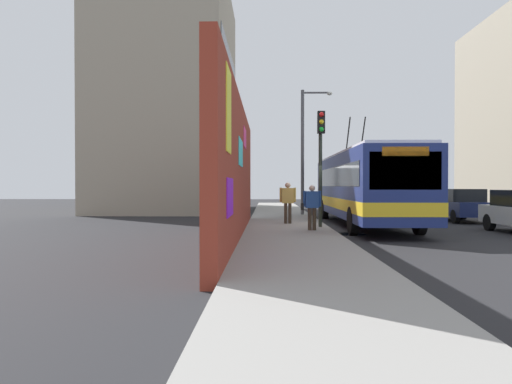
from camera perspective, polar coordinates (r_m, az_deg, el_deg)
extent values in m
plane|color=#232326|center=(18.64, 8.81, -4.56)|extent=(80.00, 80.00, 0.00)
cube|color=gray|center=(18.49, 3.87, -4.36)|extent=(48.00, 3.20, 0.15)
cube|color=maroon|center=(14.71, -2.33, 2.62)|extent=(14.54, 0.30, 4.41)
cube|color=yellow|center=(9.59, -3.44, 10.15)|extent=(1.13, 0.02, 1.74)
cube|color=#F2338C|center=(16.42, -1.39, 6.80)|extent=(1.56, 0.02, 0.70)
cube|color=#8C19D8|center=(9.79, -3.27, -0.64)|extent=(1.54, 0.02, 0.82)
cube|color=#33D8E5|center=(13.78, -1.92, 4.95)|extent=(1.89, 0.02, 0.81)
cube|color=#9E937F|center=(33.36, -10.60, 11.34)|extent=(13.06, 8.20, 15.69)
cube|color=black|center=(32.30, -3.38, 5.52)|extent=(11.10, 0.04, 1.10)
cube|color=black|center=(32.72, -3.39, 11.12)|extent=(11.10, 0.04, 1.10)
cube|color=black|center=(33.44, -3.39, 16.52)|extent=(11.10, 0.04, 1.10)
cube|color=navy|center=(20.46, 13.23, 0.79)|extent=(12.28, 2.56, 2.58)
cube|color=silver|center=(20.51, 13.25, 4.57)|extent=(11.79, 2.36, 0.12)
cube|color=yellow|center=(20.48, 13.23, -1.29)|extent=(12.30, 2.58, 0.44)
cube|color=black|center=(14.53, 18.19, 2.56)|extent=(0.04, 2.18, 1.16)
cube|color=black|center=(20.47, 13.24, 1.87)|extent=(11.30, 2.59, 0.83)
cube|color=orange|center=(14.57, 18.19, 4.87)|extent=(0.06, 1.41, 0.28)
cylinder|color=black|center=(22.45, 13.16, 6.39)|extent=(1.43, 0.06, 2.00)
cylinder|color=black|center=(22.32, 11.39, 6.43)|extent=(1.43, 0.06, 2.00)
cylinder|color=black|center=(17.01, 19.79, -3.42)|extent=(1.00, 0.28, 1.00)
cylinder|color=black|center=(16.43, 12.06, -3.54)|extent=(1.00, 0.28, 1.00)
cylinder|color=black|center=(24.58, 14.00, -2.11)|extent=(1.00, 0.28, 1.00)
cylinder|color=black|center=(24.18, 8.61, -2.14)|extent=(1.00, 0.28, 1.00)
cylinder|color=black|center=(19.83, 27.19, -3.39)|extent=(0.64, 0.22, 0.64)
cube|color=navy|center=(24.33, 24.13, -1.83)|extent=(4.21, 1.74, 0.66)
cube|color=black|center=(24.39, 24.06, -0.35)|extent=(2.53, 1.56, 0.60)
cylinder|color=black|center=(23.40, 27.17, -2.76)|extent=(0.64, 0.22, 0.64)
cylinder|color=black|center=(22.78, 23.69, -2.84)|extent=(0.64, 0.22, 0.64)
cylinder|color=black|center=(25.93, 24.50, -2.41)|extent=(0.64, 0.22, 0.64)
cylinder|color=black|center=(25.37, 21.31, -2.46)|extent=(0.64, 0.22, 0.64)
cube|color=#38383D|center=(29.51, 19.97, -1.36)|extent=(4.06, 1.85, 0.66)
cube|color=black|center=(29.57, 19.93, -0.14)|extent=(2.44, 1.67, 0.60)
cylinder|color=black|center=(28.55, 22.40, -2.11)|extent=(0.64, 0.22, 0.64)
cylinder|color=black|center=(28.00, 19.24, -2.15)|extent=(0.64, 0.22, 0.64)
cylinder|color=black|center=(31.06, 20.63, -1.87)|extent=(0.64, 0.22, 0.64)
cylinder|color=black|center=(30.56, 17.70, -1.90)|extent=(0.64, 0.22, 0.64)
cylinder|color=#3F3326|center=(16.38, 7.32, -3.38)|extent=(0.14, 0.14, 0.79)
cylinder|color=#3F3326|center=(16.36, 6.75, -3.38)|extent=(0.14, 0.14, 0.79)
cube|color=#264C99|center=(16.33, 7.04, -0.95)|extent=(0.22, 0.46, 0.60)
cylinder|color=#264C99|center=(16.36, 8.02, -0.84)|extent=(0.09, 0.09, 0.57)
cylinder|color=#264C99|center=(16.31, 6.06, -0.84)|extent=(0.09, 0.09, 0.57)
sphere|color=beige|center=(16.32, 7.04, 0.47)|extent=(0.21, 0.21, 0.21)
cube|color=black|center=(16.31, 5.81, -1.82)|extent=(0.14, 0.10, 0.24)
cylinder|color=#3F3326|center=(19.15, 4.26, -2.68)|extent=(0.14, 0.14, 0.85)
cylinder|color=#3F3326|center=(19.15, 3.74, -2.68)|extent=(0.14, 0.14, 0.85)
cube|color=gold|center=(19.12, 4.00, -0.45)|extent=(0.22, 0.50, 0.64)
cylinder|color=gold|center=(19.13, 4.90, -0.36)|extent=(0.09, 0.09, 0.61)
cylinder|color=gold|center=(19.11, 3.11, -0.36)|extent=(0.09, 0.09, 0.61)
sphere|color=tan|center=(19.11, 4.00, 0.85)|extent=(0.23, 0.23, 0.23)
cylinder|color=#2D382D|center=(17.64, 8.07, 2.84)|extent=(0.14, 0.14, 4.44)
cube|color=black|center=(17.58, 8.16, 8.64)|extent=(0.20, 0.28, 0.84)
sphere|color=red|center=(17.51, 8.21, 9.60)|extent=(0.18, 0.18, 0.18)
sphere|color=yellow|center=(17.47, 8.20, 8.69)|extent=(0.18, 0.18, 0.18)
sphere|color=green|center=(17.44, 8.20, 7.78)|extent=(0.18, 0.18, 0.18)
cylinder|color=#4C4C51|center=(25.23, 5.84, 4.96)|extent=(0.18, 0.18, 6.85)
cylinder|color=#4C4C51|center=(25.75, 7.53, 12.23)|extent=(0.10, 1.48, 0.10)
ellipsoid|color=silver|center=(25.82, 9.20, 12.08)|extent=(0.44, 0.28, 0.20)
cylinder|color=black|center=(16.72, 11.76, -5.18)|extent=(1.12, 1.12, 0.00)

